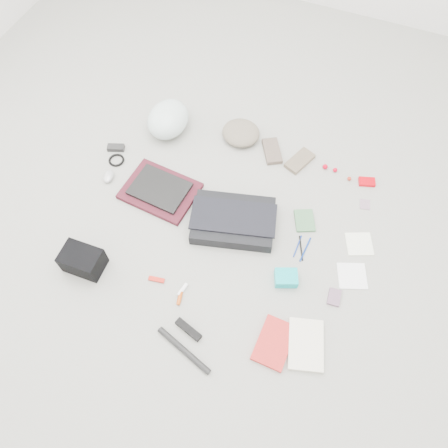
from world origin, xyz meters
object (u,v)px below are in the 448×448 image
at_px(messenger_bag, 233,221).
at_px(laptop, 160,189).
at_px(bike_helmet, 168,119).
at_px(accordion_wallet, 286,278).
at_px(book_red, 274,343).
at_px(camera_bag, 83,260).

distance_m(messenger_bag, laptop, 0.44).
xyz_separation_m(laptop, bike_helmet, (-0.15, 0.42, 0.05)).
bearing_deg(accordion_wallet, book_red, -103.01).
relative_size(bike_helmet, book_red, 1.30).
bearing_deg(messenger_bag, book_red, -66.84).
height_order(laptop, accordion_wallet, accordion_wallet).
bearing_deg(camera_bag, accordion_wallet, 15.62).
bearing_deg(messenger_bag, camera_bag, -154.67).
bearing_deg(bike_helmet, laptop, -71.77).
height_order(laptop, camera_bag, camera_bag).
height_order(bike_helmet, book_red, bike_helmet).
bearing_deg(laptop, messenger_bag, 0.29).
bearing_deg(messenger_bag, laptop, 160.55).
bearing_deg(accordion_wallet, laptop, 141.84).
relative_size(laptop, book_red, 1.34).
bearing_deg(book_red, camera_bag, -178.91).
height_order(bike_helmet, accordion_wallet, bike_helmet).
height_order(camera_bag, book_red, camera_bag).
bearing_deg(book_red, bike_helmet, 137.35).
bearing_deg(camera_bag, laptop, 72.54).
bearing_deg(laptop, accordion_wallet, -11.55).
relative_size(bike_helmet, camera_bag, 1.50).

